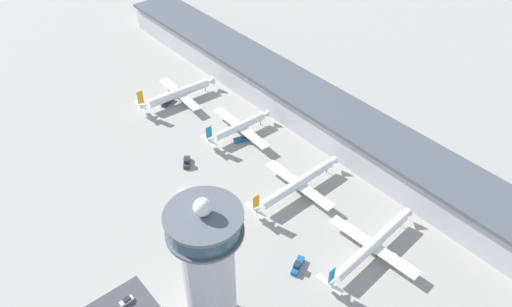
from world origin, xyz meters
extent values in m
plane|color=#9E9B93|center=(0.00, 0.00, 0.00)|extent=(1000.00, 1000.00, 0.00)
cube|color=#B2B2B7|center=(0.00, 70.00, 6.87)|extent=(273.83, 22.00, 13.75)
cube|color=#4C515B|center=(0.00, 70.00, 14.55)|extent=(273.83, 25.00, 1.60)
cylinder|color=#BCBCC1|center=(51.68, -23.39, 19.11)|extent=(14.70, 14.70, 38.22)
cylinder|color=#565B66|center=(51.68, -23.39, 38.62)|extent=(20.41, 20.41, 0.80)
cylinder|color=#334C60|center=(51.68, -23.39, 41.56)|extent=(18.77, 18.77, 5.09)
cylinder|color=#565B66|center=(51.68, -23.39, 44.61)|extent=(20.41, 20.41, 1.00)
sphere|color=white|center=(51.68, -23.39, 47.49)|extent=(4.76, 4.76, 4.76)
cylinder|color=white|center=(-54.13, 33.78, 4.29)|extent=(5.91, 32.27, 4.06)
cone|color=white|center=(-53.10, 51.62, 4.29)|extent=(4.26, 3.88, 4.06)
cone|color=white|center=(-55.20, 15.33, 4.29)|extent=(3.93, 5.07, 3.65)
cube|color=white|center=(-54.09, 34.42, 3.58)|extent=(32.93, 6.29, 0.44)
cylinder|color=#A8A8B2|center=(-60.90, 35.82, 2.35)|extent=(2.49, 4.59, 2.23)
cylinder|color=#A8A8B2|center=(-47.17, 35.02, 2.35)|extent=(2.49, 4.59, 2.23)
cube|color=orange|center=(-55.25, 14.36, 9.56)|extent=(0.46, 2.81, 6.49)
cube|color=white|center=(-55.28, 13.96, 4.69)|extent=(11.46, 2.65, 0.24)
cylinder|color=black|center=(-53.27, 48.60, 1.13)|extent=(0.28, 0.28, 2.26)
cylinder|color=black|center=(-51.30, 33.46, 1.13)|extent=(0.28, 0.28, 2.26)
cylinder|color=black|center=(-56.97, 33.79, 1.13)|extent=(0.28, 0.28, 2.26)
cylinder|color=white|center=(-14.17, 39.49, 4.30)|extent=(4.20, 26.27, 3.41)
cone|color=white|center=(-13.73, 54.11, 4.30)|extent=(3.50, 3.17, 3.41)
cone|color=white|center=(-14.63, 24.36, 4.30)|extent=(3.19, 4.18, 3.07)
cube|color=white|center=(-14.16, 40.01, 3.70)|extent=(36.39, 5.49, 0.44)
cylinder|color=#A8A8B2|center=(-21.74, 41.24, 2.67)|extent=(1.99, 3.81, 1.88)
cylinder|color=#A8A8B2|center=(-6.51, 40.78, 2.67)|extent=(1.99, 3.81, 1.88)
cube|color=#197FB2|center=(-14.65, 23.55, 8.73)|extent=(0.38, 2.81, 5.46)
cube|color=white|center=(-14.67, 23.15, 4.64)|extent=(9.60, 2.29, 0.24)
cylinder|color=black|center=(-13.81, 51.37, 1.30)|extent=(0.28, 0.28, 2.60)
cylinder|color=black|center=(-11.80, 39.14, 1.30)|extent=(0.28, 0.28, 2.60)
cylinder|color=black|center=(-16.57, 39.29, 1.30)|extent=(0.28, 0.28, 2.60)
cylinder|color=white|center=(28.81, 33.61, 4.31)|extent=(4.23, 36.47, 3.47)
cone|color=white|center=(28.40, 53.37, 4.31)|extent=(3.53, 3.19, 3.47)
cone|color=white|center=(29.24, 13.34, 4.31)|extent=(3.21, 4.23, 3.12)
cube|color=white|center=(28.80, 34.34, 3.71)|extent=(34.22, 5.11, 0.44)
cylinder|color=#A8A8B2|center=(21.61, 35.19, 2.66)|extent=(1.99, 3.85, 1.91)
cylinder|color=#A8A8B2|center=(35.94, 35.49, 2.66)|extent=(1.99, 3.85, 1.91)
cube|color=orange|center=(29.25, 12.50, 8.82)|extent=(0.36, 2.81, 5.55)
cube|color=white|center=(29.26, 12.10, 4.66)|extent=(9.75, 2.20, 0.24)
cylinder|color=black|center=(28.46, 50.61, 1.29)|extent=(0.28, 0.28, 2.58)
cylinder|color=black|center=(31.24, 33.59, 1.29)|extent=(0.28, 0.28, 2.58)
cylinder|color=black|center=(26.39, 33.49, 1.29)|extent=(0.28, 0.28, 2.58)
cylinder|color=white|center=(66.74, 32.07, 3.96)|extent=(6.26, 38.28, 3.49)
cone|color=white|center=(65.23, 52.65, 3.96)|extent=(3.71, 3.39, 3.49)
cone|color=white|center=(68.28, 10.97, 3.96)|extent=(3.44, 4.40, 3.14)
cube|color=white|center=(66.68, 32.83, 3.35)|extent=(35.18, 6.94, 0.44)
cylinder|color=#A8A8B2|center=(59.29, 33.29, 2.30)|extent=(2.19, 3.97, 1.92)
cylinder|color=#A8A8B2|center=(73.93, 34.36, 2.30)|extent=(2.19, 3.97, 1.92)
cube|color=#197FB2|center=(68.34, 10.14, 8.50)|extent=(0.50, 2.81, 5.58)
cube|color=white|center=(68.37, 9.74, 4.31)|extent=(9.89, 2.71, 0.24)
cylinder|color=black|center=(65.44, 49.88, 1.11)|extent=(0.28, 0.28, 2.22)
cylinder|color=black|center=(69.18, 32.21, 1.11)|extent=(0.28, 0.28, 2.22)
cylinder|color=black|center=(64.31, 31.86, 1.11)|extent=(0.28, 0.28, 2.22)
cube|color=black|center=(-12.48, 10.19, 0.06)|extent=(6.04, 5.35, 0.12)
cube|color=#2D333D|center=(-12.48, 10.19, 0.87)|extent=(6.97, 6.08, 1.73)
cube|color=#232D38|center=(-11.93, 9.79, 2.44)|extent=(2.97, 3.01, 1.42)
cube|color=black|center=(-55.65, 28.20, 0.06)|extent=(4.85, 7.11, 0.12)
cube|color=#2D333D|center=(-55.65, 28.20, 0.80)|extent=(5.47, 8.33, 1.61)
cube|color=#232D38|center=(-55.31, 27.46, 2.27)|extent=(2.87, 3.06, 1.32)
cube|color=black|center=(55.03, 8.93, 0.06)|extent=(4.84, 6.79, 0.12)
cube|color=#195699|center=(55.03, 8.93, 0.81)|extent=(5.47, 7.94, 1.63)
cube|color=#232D38|center=(55.37, 8.23, 2.29)|extent=(2.82, 2.97, 1.33)
cube|color=black|center=(-9.77, 37.73, 0.06)|extent=(4.23, 7.14, 0.12)
cube|color=#195699|center=(-9.77, 37.73, 0.85)|extent=(4.72, 8.39, 1.70)
cube|color=#232D38|center=(-9.52, 38.50, 2.40)|extent=(2.69, 2.94, 1.39)
cube|color=black|center=(30.22, -41.12, 0.06)|extent=(1.78, 3.75, 0.12)
cube|color=silver|center=(30.22, -41.12, 0.42)|extent=(1.87, 4.46, 0.85)
cube|color=#232D38|center=(30.22, -41.01, 1.19)|extent=(1.61, 2.47, 0.69)
camera|label=1|loc=(125.21, -68.04, 135.34)|focal=35.00mm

